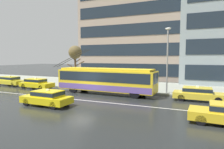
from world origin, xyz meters
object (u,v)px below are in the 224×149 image
object	(u,v)px
trolleybus	(106,80)
street_tree_bare	(75,53)
taxi_queued_behind_bus	(36,83)
pedestrian_at_shelter	(98,75)
pedestrian_walking_past	(135,77)
pedestrian_approaching_curb	(135,76)
taxi_oncoming_near	(47,97)
taxi_ahead_of_bus	(198,93)
taxi_far_behind	(10,80)
street_lamp	(167,55)

from	to	relation	value
trolleybus	street_tree_bare	size ratio (longest dim) A/B	2.28
trolleybus	taxi_queued_behind_bus	distance (m)	9.85
trolleybus	taxi_queued_behind_bus	world-z (taller)	trolleybus
street_tree_bare	pedestrian_at_shelter	bearing A→B (deg)	-18.80
taxi_queued_behind_bus	street_tree_bare	world-z (taller)	street_tree_bare
trolleybus	pedestrian_walking_past	world-z (taller)	trolleybus
pedestrian_approaching_curb	street_tree_bare	distance (m)	9.75
street_tree_bare	pedestrian_approaching_curb	bearing A→B (deg)	-4.59
pedestrian_approaching_curb	taxi_oncoming_near	bearing A→B (deg)	-111.24
street_tree_bare	taxi_queued_behind_bus	bearing A→B (deg)	-117.07
taxi_oncoming_near	pedestrian_approaching_curb	xyz separation A→B (m)	(4.26, 10.96, 1.04)
taxi_ahead_of_bus	pedestrian_at_shelter	xyz separation A→B (m)	(-12.08, 3.23, 1.05)
taxi_far_behind	pedestrian_at_shelter	bearing A→B (deg)	12.38
pedestrian_at_shelter	street_lamp	world-z (taller)	street_lamp
taxi_ahead_of_bus	street_tree_bare	xyz separation A→B (m)	(-16.65, 4.78, 3.95)
taxi_far_behind	pedestrian_at_shelter	xyz separation A→B (m)	(12.76, 2.80, 1.04)
trolleybus	taxi_oncoming_near	xyz separation A→B (m)	(-2.20, -6.88, -0.85)
pedestrian_walking_past	street_lamp	bearing A→B (deg)	-11.77
taxi_ahead_of_bus	pedestrian_walking_past	size ratio (longest dim) A/B	2.40
taxi_queued_behind_bus	pedestrian_approaching_curb	distance (m)	12.69
trolleybus	street_tree_bare	distance (m)	9.22
pedestrian_approaching_curb	street_lamp	world-z (taller)	street_lamp
pedestrian_approaching_curb	street_tree_bare	bearing A→B (deg)	175.41
pedestrian_approaching_curb	pedestrian_walking_past	size ratio (longest dim) A/B	1.04
taxi_far_behind	taxi_queued_behind_bus	xyz separation A→B (m)	(5.60, -0.73, -0.00)
street_lamp	street_tree_bare	size ratio (longest dim) A/B	1.26
pedestrian_approaching_curb	taxi_ahead_of_bus	bearing A→B (deg)	-28.73
taxi_oncoming_near	street_lamp	size ratio (longest dim) A/B	0.61
trolleybus	pedestrian_approaching_curb	world-z (taller)	trolleybus
trolleybus	taxi_far_behind	distance (m)	15.44
pedestrian_approaching_curb	pedestrian_walking_past	distance (m)	1.13
pedestrian_at_shelter	street_lamp	size ratio (longest dim) A/B	0.29
pedestrian_walking_past	pedestrian_at_shelter	bearing A→B (deg)	177.38
taxi_far_behind	taxi_oncoming_near	size ratio (longest dim) A/B	1.13
taxi_ahead_of_bus	pedestrian_at_shelter	bearing A→B (deg)	165.03
pedestrian_approaching_curb	taxi_queued_behind_bus	bearing A→B (deg)	-159.91
taxi_far_behind	street_lamp	xyz separation A→B (m)	(21.68, 1.78, 3.57)
taxi_queued_behind_bus	taxi_ahead_of_bus	distance (m)	19.25
taxi_oncoming_near	pedestrian_walking_past	world-z (taller)	pedestrian_walking_past
pedestrian_walking_past	taxi_queued_behind_bus	bearing A→B (deg)	-165.00
taxi_oncoming_near	street_tree_bare	distance (m)	13.34
pedestrian_at_shelter	street_lamp	xyz separation A→B (m)	(8.91, -1.02, 2.53)
trolleybus	taxi_far_behind	bearing A→B (deg)	178.24
pedestrian_approaching_curb	taxi_far_behind	bearing A→B (deg)	-168.32
taxi_queued_behind_bus	taxi_ahead_of_bus	xyz separation A→B (m)	(19.25, 0.30, -0.00)
taxi_queued_behind_bus	taxi_oncoming_near	distance (m)	10.09
taxi_queued_behind_bus	pedestrian_walking_past	size ratio (longest dim) A/B	2.42
taxi_far_behind	pedestrian_walking_past	world-z (taller)	pedestrian_walking_past
trolleybus	taxi_oncoming_near	world-z (taller)	trolleybus
pedestrian_at_shelter	pedestrian_approaching_curb	bearing A→B (deg)	9.75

